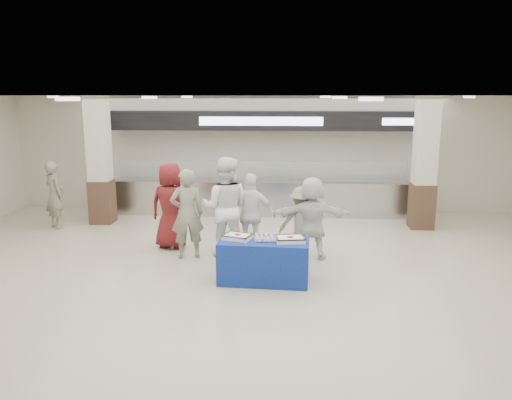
# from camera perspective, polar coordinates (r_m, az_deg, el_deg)

# --- Properties ---
(ground) EXTENTS (14.00, 14.00, 0.00)m
(ground) POSITION_cam_1_polar(r_m,az_deg,el_deg) (8.60, -1.34, -10.00)
(ground) COLOR beige
(ground) RESTS_ON ground
(serving_line) EXTENTS (8.70, 0.85, 2.80)m
(serving_line) POSITION_cam_1_polar(r_m,az_deg,el_deg) (13.52, 0.63, 3.17)
(serving_line) COLOR #B3B6BA
(serving_line) RESTS_ON ground
(column_left) EXTENTS (0.55, 0.55, 3.20)m
(column_left) POSITION_cam_1_polar(r_m,az_deg,el_deg) (13.14, -17.42, 4.01)
(column_left) COLOR #3C271B
(column_left) RESTS_ON ground
(column_right) EXTENTS (0.55, 0.55, 3.20)m
(column_right) POSITION_cam_1_polar(r_m,az_deg,el_deg) (12.70, 18.68, 3.67)
(column_right) COLOR #3C271B
(column_right) RESTS_ON ground
(display_table) EXTENTS (1.59, 0.87, 0.75)m
(display_table) POSITION_cam_1_polar(r_m,az_deg,el_deg) (8.77, 0.91, -6.95)
(display_table) COLOR navy
(display_table) RESTS_ON ground
(sheet_cake_left) EXTENTS (0.55, 0.49, 0.10)m
(sheet_cake_left) POSITION_cam_1_polar(r_m,az_deg,el_deg) (8.71, -2.11, -4.16)
(sheet_cake_left) COLOR white
(sheet_cake_left) RESTS_ON display_table
(sheet_cake_right) EXTENTS (0.53, 0.44, 0.10)m
(sheet_cake_right) POSITION_cam_1_polar(r_m,az_deg,el_deg) (8.58, 3.94, -4.44)
(sheet_cake_right) COLOR white
(sheet_cake_right) RESTS_ON display_table
(cupcake_tray) EXTENTS (0.46, 0.36, 0.07)m
(cupcake_tray) POSITION_cam_1_polar(r_m,az_deg,el_deg) (8.68, 1.23, -4.32)
(cupcake_tray) COLOR silver
(cupcake_tray) RESTS_ON display_table
(civilian_maroon) EXTENTS (0.99, 0.73, 1.83)m
(civilian_maroon) POSITION_cam_1_polar(r_m,az_deg,el_deg) (10.69, -9.73, -0.65)
(civilian_maroon) COLOR maroon
(civilian_maroon) RESTS_ON ground
(soldier_a) EXTENTS (0.75, 0.60, 1.80)m
(soldier_a) POSITION_cam_1_polar(r_m,az_deg,el_deg) (9.99, -7.88, -1.57)
(soldier_a) COLOR slate
(soldier_a) RESTS_ON ground
(chef_tall) EXTENTS (1.03, 0.83, 2.03)m
(chef_tall) POSITION_cam_1_polar(r_m,az_deg,el_deg) (9.97, -3.49, -0.84)
(chef_tall) COLOR white
(chef_tall) RESTS_ON ground
(chef_short) EXTENTS (1.03, 0.54, 1.69)m
(chef_short) POSITION_cam_1_polar(r_m,az_deg,el_deg) (10.08, -0.54, -1.68)
(chef_short) COLOR white
(chef_short) RESTS_ON ground
(soldier_b) EXTENTS (0.99, 0.66, 1.44)m
(soldier_b) POSITION_cam_1_polar(r_m,az_deg,el_deg) (10.03, 5.24, -2.54)
(soldier_b) COLOR slate
(soldier_b) RESTS_ON ground
(civilian_white) EXTENTS (1.55, 0.53, 1.67)m
(civilian_white) POSITION_cam_1_polar(r_m,az_deg,el_deg) (9.92, 6.40, -2.03)
(civilian_white) COLOR white
(civilian_white) RESTS_ON ground
(soldier_bg) EXTENTS (0.72, 0.69, 1.66)m
(soldier_bg) POSITION_cam_1_polar(r_m,az_deg,el_deg) (13.11, -22.05, 0.56)
(soldier_bg) COLOR slate
(soldier_bg) RESTS_ON ground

